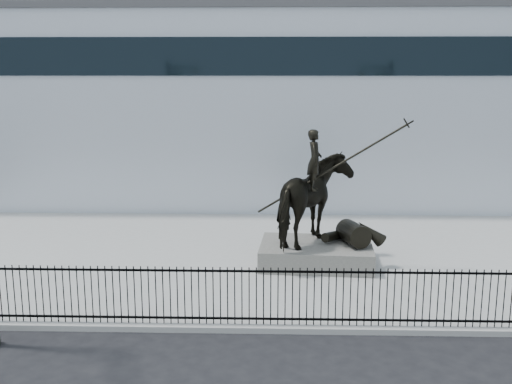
{
  "coord_description": "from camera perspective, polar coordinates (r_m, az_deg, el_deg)",
  "views": [
    {
      "loc": [
        -0.34,
        -12.85,
        6.43
      ],
      "look_at": [
        -0.89,
        6.0,
        2.58
      ],
      "focal_mm": 42.0,
      "sensor_mm": 36.0,
      "label": 1
    }
  ],
  "objects": [
    {
      "name": "statue_plinth",
      "position": [
        19.92,
        5.74,
        -5.87
      ],
      "size": [
        3.81,
        2.76,
        0.68
      ],
      "primitive_type": "cube",
      "rotation": [
        0.0,
        0.0,
        -0.07
      ],
      "color": "#595752",
      "rests_on": "plaza"
    },
    {
      "name": "equestrian_statue",
      "position": [
        19.47,
        6.05,
        -0.9
      ],
      "size": [
        4.66,
        3.05,
        3.95
      ],
      "rotation": [
        0.0,
        0.0,
        -0.07
      ],
      "color": "black",
      "rests_on": "statue_plinth"
    },
    {
      "name": "ground",
      "position": [
        14.37,
        2.94,
        -15.07
      ],
      "size": [
        120.0,
        120.0,
        0.0
      ],
      "primitive_type": "plane",
      "color": "black",
      "rests_on": "ground"
    },
    {
      "name": "building",
      "position": [
        32.9,
        2.28,
        8.16
      ],
      "size": [
        44.0,
        14.0,
        9.0
      ],
      "primitive_type": "cube",
      "color": "silver",
      "rests_on": "ground"
    },
    {
      "name": "picket_fence",
      "position": [
        15.14,
        2.87,
        -9.89
      ],
      "size": [
        22.1,
        0.1,
        1.5
      ],
      "color": "black",
      "rests_on": "plaza"
    },
    {
      "name": "plaza",
      "position": [
        20.84,
        2.53,
        -6.24
      ],
      "size": [
        30.0,
        12.0,
        0.15
      ],
      "primitive_type": "cube",
      "color": "#9A9A98",
      "rests_on": "ground"
    }
  ]
}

